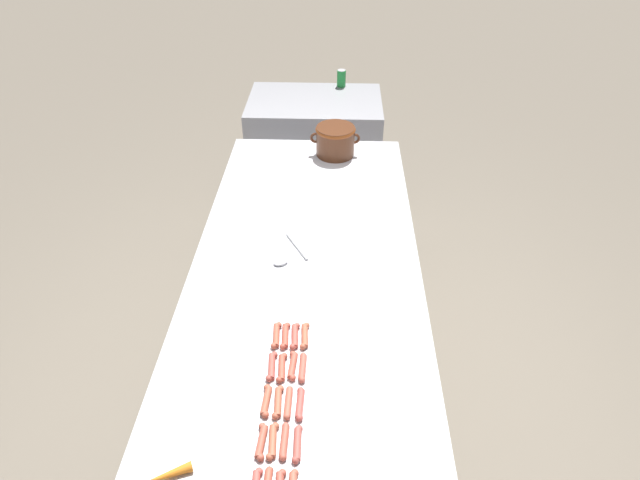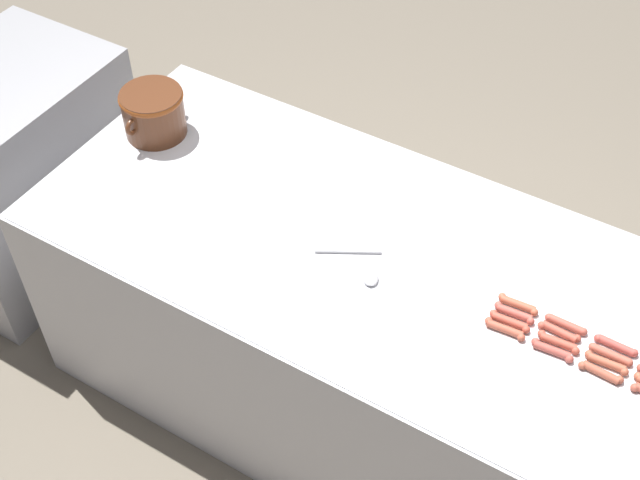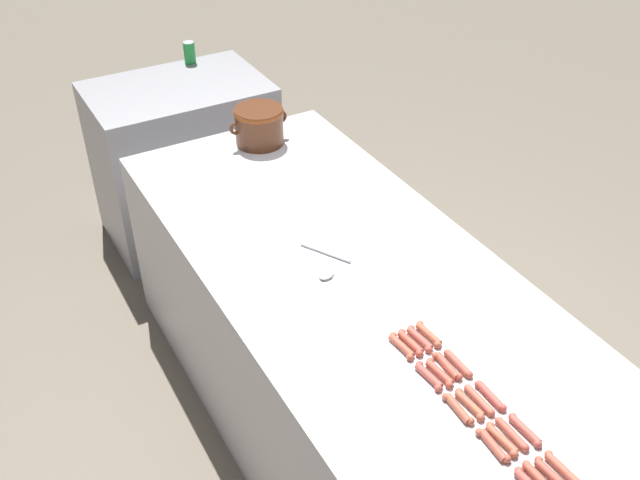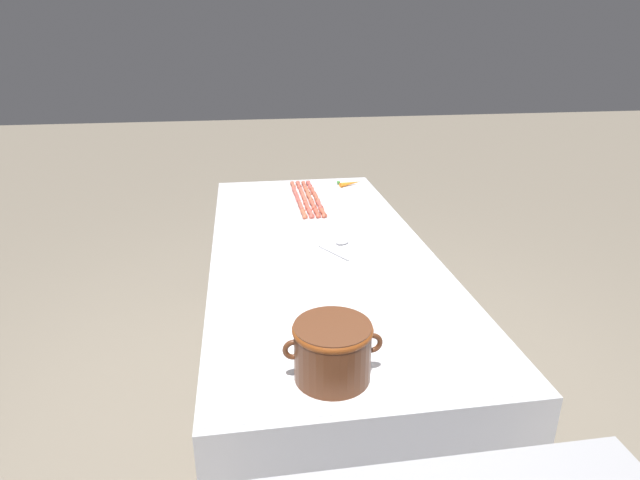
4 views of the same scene
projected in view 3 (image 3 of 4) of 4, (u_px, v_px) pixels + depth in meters
name	position (u px, v px, depth m)	size (l,w,h in m)	color
ground_plane	(347.00, 424.00, 3.25)	(20.00, 20.00, 0.00)	#756B5B
griddle_counter	(350.00, 353.00, 2.98)	(1.05, 2.49, 0.91)	#BCBCC1
back_cabinet	(185.00, 162.00, 4.20)	(0.97, 0.65, 0.95)	#A0A0A4
hot_dog_1	(493.00, 445.00, 2.04)	(0.03, 0.13, 0.02)	#B65441
hot_dog_2	(458.00, 409.00, 2.14)	(0.03, 0.13, 0.02)	#B4573F
hot_dog_3	(429.00, 376.00, 2.25)	(0.03, 0.13, 0.02)	#B74F44
hot_dog_4	(402.00, 346.00, 2.36)	(0.03, 0.13, 0.02)	#B9563F
hot_dog_5	(540.00, 480.00, 1.94)	(0.03, 0.13, 0.02)	#B95540
hot_dog_6	(502.00, 440.00, 2.05)	(0.03, 0.13, 0.02)	#B85D43
hot_dog_7	(470.00, 404.00, 2.16)	(0.03, 0.13, 0.02)	#B55C42
hot_dog_8	(440.00, 373.00, 2.26)	(0.03, 0.13, 0.02)	#B8513E
hot_dog_9	(411.00, 343.00, 2.37)	(0.03, 0.13, 0.02)	#BD503D
hot_dog_10	(552.00, 476.00, 1.96)	(0.03, 0.13, 0.02)	#B15141
hot_dog_11	(512.00, 434.00, 2.07)	(0.03, 0.13, 0.02)	#B85543
hot_dog_12	(479.00, 400.00, 2.17)	(0.03, 0.13, 0.02)	#BE5B47
hot_dog_13	(447.00, 366.00, 2.28)	(0.03, 0.13, 0.02)	#BB5240
hot_dog_14	(420.00, 339.00, 2.38)	(0.03, 0.13, 0.02)	#BD5245
hot_dog_15	(562.00, 469.00, 1.97)	(0.03, 0.13, 0.02)	#BA5A44
hot_dog_16	(525.00, 430.00, 2.08)	(0.03, 0.13, 0.02)	#B25147
hot_dog_17	(490.00, 396.00, 2.18)	(0.03, 0.13, 0.02)	#BD4F46
hot_dog_18	(458.00, 364.00, 2.29)	(0.03, 0.13, 0.02)	#B95545
hot_dog_19	(429.00, 334.00, 2.40)	(0.03, 0.13, 0.02)	#BB5B40
bean_pot	(259.00, 124.00, 3.44)	(0.30, 0.24, 0.18)	#562D19
serving_spoon	(326.00, 267.00, 2.70)	(0.17, 0.25, 0.02)	#B7B7BC
soda_can	(189.00, 53.00, 4.15)	(0.07, 0.07, 0.12)	#1E8C38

